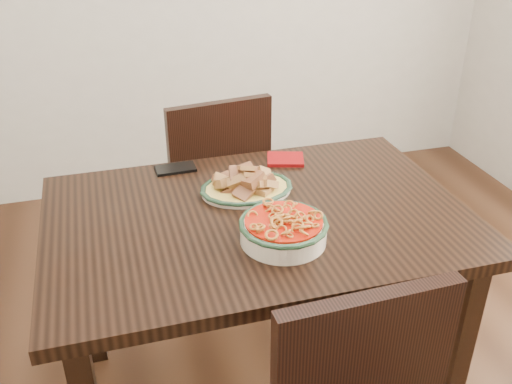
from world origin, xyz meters
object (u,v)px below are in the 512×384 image
object	(u,v)px
chair_far	(213,182)
smartphone	(176,169)
fish_plate	(246,180)
dining_table	(258,239)
noodle_bowl	(283,227)

from	to	relation	value
chair_far	smartphone	distance (m)	0.48
fish_plate	smartphone	xyz separation A→B (m)	(-0.19, 0.22, -0.04)
chair_far	smartphone	size ratio (longest dim) A/B	6.57
chair_far	fish_plate	distance (m)	0.64
chair_far	fish_plate	size ratio (longest dim) A/B	3.09
dining_table	fish_plate	distance (m)	0.19
fish_plate	smartphone	bearing A→B (deg)	131.47
noodle_bowl	smartphone	xyz separation A→B (m)	(-0.22, 0.52, -0.04)
dining_table	noodle_bowl	world-z (taller)	noodle_bowl
dining_table	smartphone	xyz separation A→B (m)	(-0.19, 0.35, 0.10)
dining_table	smartphone	distance (m)	0.41
noodle_bowl	dining_table	bearing A→B (deg)	98.61
fish_plate	chair_far	bearing A→B (deg)	89.51
noodle_bowl	chair_far	bearing A→B (deg)	91.22
noodle_bowl	smartphone	size ratio (longest dim) A/B	1.82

